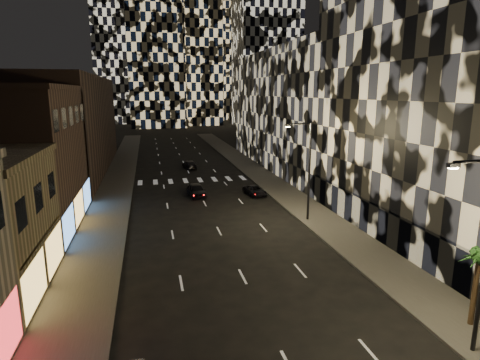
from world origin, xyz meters
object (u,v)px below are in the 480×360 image
streetlight_far (307,165)px  car_dark_midlane (196,190)px  car_dark_oncoming (190,164)px  palm_tree (479,262)px  car_dark_rightlane (255,191)px

streetlight_far → car_dark_midlane: streetlight_far is taller
car_dark_midlane → car_dark_oncoming: size_ratio=1.02×
car_dark_midlane → palm_tree: size_ratio=1.05×
palm_tree → streetlight_far: bearing=95.6°
streetlight_far → car_dark_rightlane: 11.49m
car_dark_midlane → car_dark_rightlane: (6.71, -1.06, -0.18)m
car_dark_midlane → car_dark_rightlane: car_dark_midlane is taller
streetlight_far → car_dark_oncoming: (-7.85, 28.86, -4.73)m
car_dark_oncoming → palm_tree: palm_tree is taller
streetlight_far → car_dark_oncoming: streetlight_far is taller
car_dark_rightlane → car_dark_oncoming: bearing=99.5°
streetlight_far → car_dark_rightlane: (-2.15, 10.21, -4.80)m
car_dark_oncoming → car_dark_midlane: bearing=80.2°
car_dark_midlane → car_dark_rightlane: size_ratio=1.09×
streetlight_far → palm_tree: bearing=-84.4°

